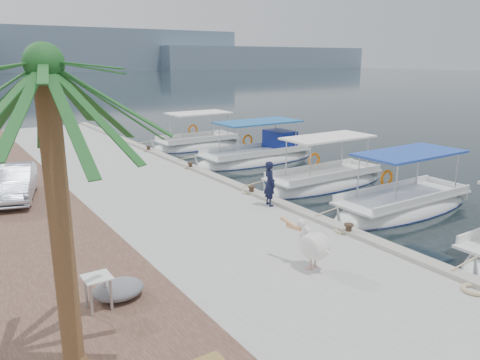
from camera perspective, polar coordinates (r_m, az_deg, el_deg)
name	(u,v)px	position (r m, az deg, el deg)	size (l,w,h in m)	color
ground	(283,216)	(17.00, 5.26, -4.38)	(400.00, 400.00, 0.00)	black
concrete_quay	(150,190)	(19.61, -10.88, -1.22)	(6.00, 40.00, 0.50)	#9E9E98
quay_curb	(209,174)	(20.71, -3.82, 0.74)	(0.44, 40.00, 0.12)	#9E998C
cobblestone_strip	(19,211)	(18.41, -25.39, -3.46)	(4.00, 40.00, 0.50)	#4E3329
distant_hills	(36,53)	(217.67, -23.59, 14.01)	(330.00, 60.00, 18.00)	slate
fishing_caique_b	(402,208)	(18.41, 19.17, -3.24)	(6.90, 2.27, 2.83)	white
fishing_caique_c	(323,184)	(21.03, 10.13, -0.46)	(6.79, 2.11, 2.83)	white
fishing_caique_d	(257,158)	(25.71, 2.04, 2.65)	(7.59, 2.52, 2.83)	white
fishing_caique_e	(197,146)	(29.88, -5.23, 4.17)	(6.27, 2.40, 2.83)	white
mooring_bollards	(252,189)	(17.74, 1.41, -1.16)	(0.28, 20.28, 0.33)	black
pelican	(312,245)	(11.64, 8.83, -7.82)	(0.66, 1.53, 1.18)	tan
fisherman	(270,184)	(16.29, 3.64, -0.44)	(0.58, 0.38, 1.59)	black
date_palm	(44,67)	(7.12, -22.77, 12.63)	(4.60, 4.60, 5.86)	brown
parked_car	(13,183)	(18.91, -25.90, -0.30)	(1.33, 3.81, 1.25)	silver
tarp_bundle	(119,289)	(10.65, -14.58, -12.78)	(1.10, 0.90, 0.40)	slate
folding_table	(98,286)	(10.19, -16.95, -12.24)	(0.55, 0.55, 0.73)	silver
rope_coil	(474,289)	(11.85, 26.64, -11.83)	(0.54, 0.54, 0.10)	#C6B284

